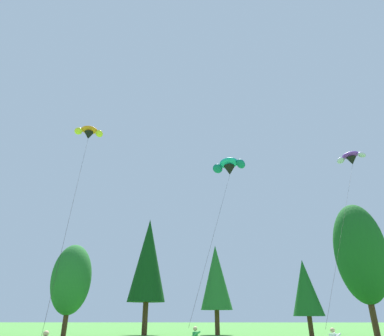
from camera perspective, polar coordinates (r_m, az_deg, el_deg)
The scene contains 8 objects.
treeline_tree_c at distance 42.91m, azimuth -20.32°, elevation -17.71°, with size 4.51×4.51×10.05m.
treeline_tree_d at distance 44.53m, azimuth -7.66°, elevation -15.47°, with size 4.72×4.72×14.17m.
treeline_tree_e at distance 44.51m, azimuth 4.20°, elevation -18.42°, with size 3.96×3.96×10.72m.
treeline_tree_f at distance 41.25m, azimuth 19.18°, elevation -19.09°, with size 3.38×3.38×8.09m.
treeline_tree_g at distance 45.77m, azimuth 27.30°, elevation -12.94°, with size 5.89×5.89×15.15m.
parafoil_kite_high_orange at distance 27.98m, azimuth -17.56°, elevation 5.90°, with size 3.88×9.47×15.19m.
parafoil_kite_mid_teal at distance 29.94m, azimuth 6.49°, elevation 0.29°, with size 4.99×9.29×13.83m.
parafoil_kite_far_purple at distance 40.25m, azimuth 26.03°, elevation 1.61°, with size 12.57×16.92×17.22m.
Camera 1 is at (-1.26, 3.96, 2.24)m, focal length 30.55 mm.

